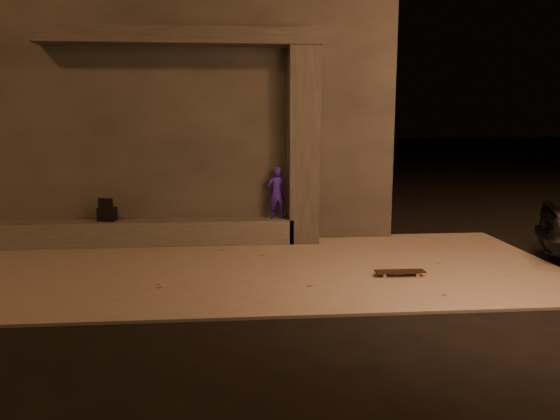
{
  "coord_description": "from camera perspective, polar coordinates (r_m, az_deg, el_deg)",
  "views": [
    {
      "loc": [
        0.37,
        -6.35,
        2.36
      ],
      "look_at": [
        1.11,
        2.0,
        0.94
      ],
      "focal_mm": 35.0,
      "sensor_mm": 36.0,
      "label": 1
    }
  ],
  "objects": [
    {
      "name": "ground",
      "position": [
        6.79,
        -8.03,
        -10.87
      ],
      "size": [
        120.0,
        120.0,
        0.0
      ],
      "primitive_type": "plane",
      "color": "black",
      "rests_on": "ground"
    },
    {
      "name": "sidewalk",
      "position": [
        8.68,
        -7.37,
        -6.14
      ],
      "size": [
        11.0,
        4.4,
        0.04
      ],
      "primitive_type": "cube",
      "color": "slate",
      "rests_on": "ground"
    },
    {
      "name": "building",
      "position": [
        12.92,
        -11.35,
        10.49
      ],
      "size": [
        9.0,
        5.1,
        5.22
      ],
      "color": "#34312F",
      "rests_on": "ground"
    },
    {
      "name": "ledge",
      "position": [
        10.48,
        -15.25,
        -2.29
      ],
      "size": [
        6.0,
        0.55,
        0.45
      ],
      "primitive_type": "cube",
      "color": "#494742",
      "rests_on": "sidewalk"
    },
    {
      "name": "column",
      "position": [
        10.2,
        2.44,
        6.65
      ],
      "size": [
        0.55,
        0.55,
        3.6
      ],
      "primitive_type": "cube",
      "color": "#34312F",
      "rests_on": "sidewalk"
    },
    {
      "name": "canopy",
      "position": [
        10.29,
        -10.35,
        17.36
      ],
      "size": [
        5.0,
        0.7,
        0.28
      ],
      "primitive_type": "cube",
      "color": "#34312F",
      "rests_on": "column"
    },
    {
      "name": "skateboarder",
      "position": [
        10.23,
        -0.38,
        1.81
      ],
      "size": [
        0.4,
        0.3,
        0.98
      ],
      "primitive_type": "imported",
      "rotation": [
        0.0,
        0.0,
        3.34
      ],
      "color": "#30189D",
      "rests_on": "ledge"
    },
    {
      "name": "backpack",
      "position": [
        10.5,
        -17.62,
        -0.3
      ],
      "size": [
        0.35,
        0.28,
        0.44
      ],
      "rotation": [
        0.0,
        0.0,
        -0.28
      ],
      "color": "black",
      "rests_on": "ledge"
    },
    {
      "name": "skateboard",
      "position": [
        8.34,
        12.41,
        -6.32
      ],
      "size": [
        0.75,
        0.2,
        0.08
      ],
      "rotation": [
        0.0,
        0.0,
        -0.01
      ],
      "color": "black",
      "rests_on": "sidewalk"
    }
  ]
}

